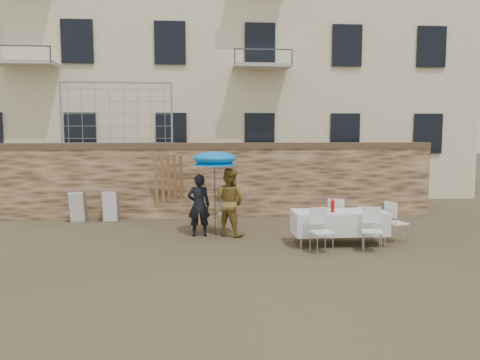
{
  "coord_description": "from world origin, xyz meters",
  "views": [
    {
      "loc": [
        -0.55,
        -9.1,
        2.58
      ],
      "look_at": [
        0.4,
        2.2,
        1.4
      ],
      "focal_mm": 35.0,
      "sensor_mm": 36.0,
      "label": 1
    }
  ],
  "objects": [
    {
      "name": "table_chair_front_right",
      "position": [
        3.09,
        0.45,
        0.48
      ],
      "size": [
        0.59,
        0.59,
        0.96
      ],
      "primitive_type": null,
      "rotation": [
        0.0,
        0.0,
        -0.26
      ],
      "color": "white",
      "rests_on": "ground"
    },
    {
      "name": "couple_chair_right",
      "position": [
        0.09,
        2.86,
        0.48
      ],
      "size": [
        0.56,
        0.56,
        0.96
      ],
      "primitive_type": null,
      "rotation": [
        0.0,
        0.0,
        2.97
      ],
      "color": "white",
      "rests_on": "ground"
    },
    {
      "name": "apartment_building",
      "position": [
        0.0,
        12.0,
        7.5
      ],
      "size": [
        20.0,
        8.0,
        15.0
      ],
      "primitive_type": "cube",
      "color": "beige",
      "rests_on": "ground"
    },
    {
      "name": "chair_stack_left",
      "position": [
        -4.04,
        4.53,
        0.46
      ],
      "size": [
        0.46,
        0.47,
        0.92
      ],
      "primitive_type": null,
      "color": "white",
      "rests_on": "ground"
    },
    {
      "name": "woman_dress",
      "position": [
        0.14,
        2.31,
        0.84
      ],
      "size": [
        1.03,
        0.98,
        1.68
      ],
      "primitive_type": "imported",
      "rotation": [
        0.0,
        0.0,
        2.57
      ],
      "color": "#B38A36",
      "rests_on": "ground"
    },
    {
      "name": "chain_link_fence",
      "position": [
        -3.0,
        5.0,
        3.1
      ],
      "size": [
        3.2,
        0.06,
        1.8
      ],
      "primitive_type": null,
      "color": "gray",
      "rests_on": "stone_wall"
    },
    {
      "name": "table_chair_side",
      "position": [
        3.99,
        1.3,
        0.48
      ],
      "size": [
        0.61,
        0.61,
        0.96
      ],
      "primitive_type": null,
      "rotation": [
        0.0,
        0.0,
        1.9
      ],
      "color": "white",
      "rests_on": "ground"
    },
    {
      "name": "table_chair_front_left",
      "position": [
        1.99,
        0.45,
        0.48
      ],
      "size": [
        0.57,
        0.57,
        0.96
      ],
      "primitive_type": null,
      "rotation": [
        0.0,
        0.0,
        0.22
      ],
      "color": "white",
      "rests_on": "ground"
    },
    {
      "name": "stone_wall",
      "position": [
        0.0,
        5.0,
        1.1
      ],
      "size": [
        13.0,
        0.5,
        2.2
      ],
      "primitive_type": "cube",
      "color": "#906B48",
      "rests_on": "ground"
    },
    {
      "name": "soda_bottle",
      "position": [
        2.39,
        1.05,
        0.91
      ],
      "size": [
        0.09,
        0.09,
        0.26
      ],
      "primitive_type": "cylinder",
      "color": "red",
      "rests_on": "banquet_table"
    },
    {
      "name": "wood_planks",
      "position": [
        -1.54,
        4.6,
        1.0
      ],
      "size": [
        0.7,
        0.2,
        2.0
      ],
      "primitive_type": null,
      "color": "#A37749",
      "rests_on": "ground"
    },
    {
      "name": "table_chair_back",
      "position": [
        2.79,
        2.0,
        0.48
      ],
      "size": [
        0.65,
        0.65,
        0.96
      ],
      "primitive_type": null,
      "rotation": [
        0.0,
        0.0,
        2.63
      ],
      "color": "white",
      "rests_on": "ground"
    },
    {
      "name": "umbrella",
      "position": [
        -0.21,
        2.41,
        1.86
      ],
      "size": [
        1.13,
        1.13,
        1.97
      ],
      "color": "#3F3F44",
      "rests_on": "ground"
    },
    {
      "name": "chair_stack_right",
      "position": [
        -3.14,
        4.53,
        0.46
      ],
      "size": [
        0.46,
        0.4,
        0.92
      ],
      "primitive_type": null,
      "color": "white",
      "rests_on": "ground"
    },
    {
      "name": "couple_chair_left",
      "position": [
        -0.61,
        2.86,
        0.48
      ],
      "size": [
        0.5,
        0.5,
        0.96
      ],
      "primitive_type": null,
      "rotation": [
        0.0,
        0.0,
        3.19
      ],
      "color": "white",
      "rests_on": "ground"
    },
    {
      "name": "banquet_table",
      "position": [
        2.59,
        1.2,
        0.73
      ],
      "size": [
        2.1,
        0.85,
        0.78
      ],
      "color": "white",
      "rests_on": "ground"
    },
    {
      "name": "ground",
      "position": [
        0.0,
        0.0,
        0.0
      ],
      "size": [
        80.0,
        80.0,
        0.0
      ],
      "primitive_type": "plane",
      "color": "brown",
      "rests_on": "ground"
    },
    {
      "name": "man_suit",
      "position": [
        -0.61,
        2.31,
        0.77
      ],
      "size": [
        0.59,
        0.42,
        1.54
      ],
      "primitive_type": "imported",
      "rotation": [
        0.0,
        0.0,
        3.23
      ],
      "color": "black",
      "rests_on": "ground"
    }
  ]
}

